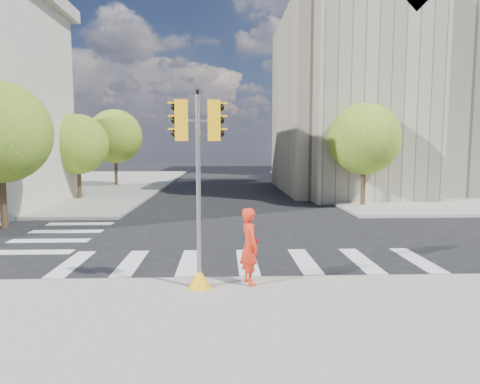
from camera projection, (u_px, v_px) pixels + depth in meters
name	position (u px, v px, depth m)	size (l,w,h in m)	color
ground	(247.00, 247.00, 15.34)	(160.00, 160.00, 0.00)	black
sidewalk_far_right	(435.00, 183.00, 41.98)	(28.00, 40.00, 0.15)	gray
sidewalk_far_left	(20.00, 184.00, 40.37)	(28.00, 40.00, 0.15)	gray
civic_building	(428.00, 101.00, 34.21)	(26.00, 16.00, 19.39)	#A0957F
office_tower	(395.00, 60.00, 56.40)	(20.00, 18.00, 30.00)	#9EA0A3
tree_lw_mid	(78.00, 144.00, 28.44)	(4.00, 4.00, 5.77)	#382616
tree_lw_far	(115.00, 136.00, 38.30)	(4.80, 4.80, 6.95)	#382616
tree_re_near	(364.00, 139.00, 25.16)	(4.20, 4.20, 6.16)	#382616
tree_re_mid	(319.00, 138.00, 37.05)	(4.60, 4.60, 6.66)	#382616
tree_re_far	(295.00, 145.00, 49.03)	(4.00, 4.00, 5.88)	#382616
lamp_near	(352.00, 132.00, 29.10)	(0.35, 0.18, 8.11)	black
lamp_far	(310.00, 137.00, 43.01)	(0.35, 0.18, 8.11)	black
traffic_signal	(199.00, 206.00, 10.22)	(1.07, 0.56, 4.75)	#FFB00D
photographer	(250.00, 246.00, 10.65)	(0.70, 0.46, 1.93)	red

